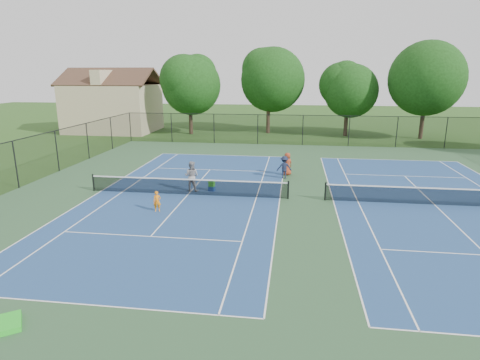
# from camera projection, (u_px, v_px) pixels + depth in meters

# --- Properties ---
(ground) EXTENTS (140.00, 140.00, 0.00)m
(ground) POSITION_uv_depth(u_px,v_px,m) (306.00, 200.00, 23.04)
(ground) COLOR #234716
(ground) RESTS_ON ground
(court_pad) EXTENTS (36.00, 36.00, 0.01)m
(court_pad) POSITION_uv_depth(u_px,v_px,m) (306.00, 200.00, 23.04)
(court_pad) COLOR #2F5432
(court_pad) RESTS_ON ground
(tennis_court_left) EXTENTS (12.00, 23.83, 1.07)m
(tennis_court_left) POSITION_uv_depth(u_px,v_px,m) (188.00, 193.00, 23.93)
(tennis_court_left) COLOR navy
(tennis_court_left) RESTS_ON ground
(tennis_court_right) EXTENTS (12.00, 23.83, 1.07)m
(tennis_court_right) POSITION_uv_depth(u_px,v_px,m) (435.00, 203.00, 22.10)
(tennis_court_right) COLOR navy
(tennis_court_right) RESTS_ON ground
(perimeter_fence) EXTENTS (36.08, 36.08, 3.02)m
(perimeter_fence) POSITION_uv_depth(u_px,v_px,m) (308.00, 173.00, 22.62)
(perimeter_fence) COLOR black
(perimeter_fence) RESTS_ON ground
(tree_back_a) EXTENTS (6.80, 6.80, 9.15)m
(tree_back_a) POSITION_uv_depth(u_px,v_px,m) (190.00, 82.00, 46.13)
(tree_back_a) COLOR #2D2116
(tree_back_a) RESTS_ON ground
(tree_back_b) EXTENTS (7.60, 7.60, 10.03)m
(tree_back_b) POSITION_uv_depth(u_px,v_px,m) (269.00, 77.00, 46.73)
(tree_back_b) COLOR #2D2116
(tree_back_b) RESTS_ON ground
(tree_back_c) EXTENTS (6.00, 6.00, 8.40)m
(tree_back_c) POSITION_uv_depth(u_px,v_px,m) (348.00, 87.00, 44.89)
(tree_back_c) COLOR #2D2116
(tree_back_c) RESTS_ON ground
(tree_back_d) EXTENTS (7.80, 7.80, 10.37)m
(tree_back_d) POSITION_uv_depth(u_px,v_px,m) (428.00, 75.00, 42.54)
(tree_back_d) COLOR #2D2116
(tree_back_d) RESTS_ON ground
(clapboard_house) EXTENTS (10.80, 8.10, 7.65)m
(clapboard_house) POSITION_uv_depth(u_px,v_px,m) (113.00, 106.00, 49.16)
(clapboard_house) COLOR tan
(clapboard_house) RESTS_ON ground
(child_player) EXTENTS (0.46, 0.37, 1.10)m
(child_player) POSITION_uv_depth(u_px,v_px,m) (157.00, 201.00, 20.97)
(child_player) COLOR orange
(child_player) RESTS_ON ground
(instructor) EXTENTS (1.00, 0.83, 1.86)m
(instructor) POSITION_uv_depth(u_px,v_px,m) (192.00, 176.00, 24.54)
(instructor) COLOR #959497
(instructor) RESTS_ON ground
(bystander_b) EXTENTS (1.09, 0.73, 1.57)m
(bystander_b) POSITION_uv_depth(u_px,v_px,m) (284.00, 167.00, 27.48)
(bystander_b) COLOR #192037
(bystander_b) RESTS_ON ground
(bystander_c) EXTENTS (0.94, 0.87, 1.62)m
(bystander_c) POSITION_uv_depth(u_px,v_px,m) (287.00, 164.00, 28.34)
(bystander_c) COLOR #99361B
(bystander_c) RESTS_ON ground
(ball_crate) EXTENTS (0.43, 0.38, 0.30)m
(ball_crate) POSITION_uv_depth(u_px,v_px,m) (212.00, 189.00, 24.68)
(ball_crate) COLOR navy
(ball_crate) RESTS_ON ground
(ball_hopper) EXTENTS (0.39, 0.34, 0.37)m
(ball_hopper) POSITION_uv_depth(u_px,v_px,m) (212.00, 183.00, 24.60)
(ball_hopper) COLOR green
(ball_hopper) RESTS_ON ball_crate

